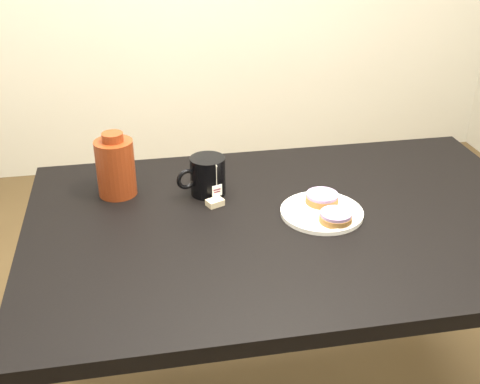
# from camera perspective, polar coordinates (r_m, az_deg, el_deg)

# --- Properties ---
(table) EXTENTS (1.40, 0.90, 0.75)m
(table) POSITION_cam_1_polar(r_m,az_deg,el_deg) (1.65, 4.75, -5.02)
(table) COLOR black
(table) RESTS_ON ground_plane
(plate) EXTENTS (0.22, 0.22, 0.02)m
(plate) POSITION_cam_1_polar(r_m,az_deg,el_deg) (1.63, 7.76, -1.86)
(plate) COLOR white
(plate) RESTS_ON table
(bagel_back) EXTENTS (0.13, 0.13, 0.03)m
(bagel_back) POSITION_cam_1_polar(r_m,az_deg,el_deg) (1.66, 7.78, -0.57)
(bagel_back) COLOR brown
(bagel_back) RESTS_ON plate
(bagel_front) EXTENTS (0.11, 0.11, 0.03)m
(bagel_front) POSITION_cam_1_polar(r_m,az_deg,el_deg) (1.58, 9.06, -2.36)
(bagel_front) COLOR brown
(bagel_front) RESTS_ON plate
(mug) EXTENTS (0.16, 0.13, 0.11)m
(mug) POSITION_cam_1_polar(r_m,az_deg,el_deg) (1.70, -3.14, 1.56)
(mug) COLOR black
(mug) RESTS_ON table
(teabag_pouch) EXTENTS (0.05, 0.05, 0.02)m
(teabag_pouch) POSITION_cam_1_polar(r_m,az_deg,el_deg) (1.66, -2.38, -1.00)
(teabag_pouch) COLOR #C6B793
(teabag_pouch) RESTS_ON table
(bagel_package) EXTENTS (0.12, 0.12, 0.19)m
(bagel_package) POSITION_cam_1_polar(r_m,az_deg,el_deg) (1.72, -11.71, 2.37)
(bagel_package) COLOR #551A0B
(bagel_package) RESTS_ON table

